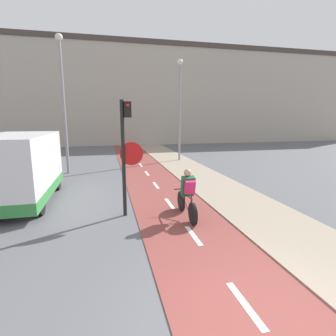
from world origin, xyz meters
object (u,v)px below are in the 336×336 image
object	(u,v)px
street_lamp_sidewalk	(180,100)
van	(19,170)
traffic_light_pole	(126,146)
cyclist_near	(187,195)
street_lamp_far	(63,91)

from	to	relation	value
street_lamp_sidewalk	van	distance (m)	11.09
traffic_light_pole	van	world-z (taller)	traffic_light_pole
cyclist_near	street_lamp_far	bearing A→B (deg)	119.37
street_lamp_sidewalk	van	world-z (taller)	street_lamp_sidewalk
street_lamp_far	cyclist_near	world-z (taller)	street_lamp_far
cyclist_near	van	distance (m)	5.79
street_lamp_sidewalk	van	xyz separation A→B (m)	(-7.71, -7.44, -2.88)
cyclist_near	street_lamp_sidewalk	bearing A→B (deg)	75.60
street_lamp_sidewalk	traffic_light_pole	bearing A→B (deg)	-114.15
street_lamp_far	street_lamp_sidewalk	size ratio (longest dim) A/B	1.04
street_lamp_far	van	bearing A→B (deg)	-100.71
street_lamp_far	van	world-z (taller)	street_lamp_far
street_lamp_far	street_lamp_sidewalk	xyz separation A→B (m)	(6.81, 2.67, -0.16)
street_lamp_sidewalk	cyclist_near	distance (m)	10.99
traffic_light_pole	street_lamp_far	xyz separation A→B (m)	(-2.55, 6.82, 2.11)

